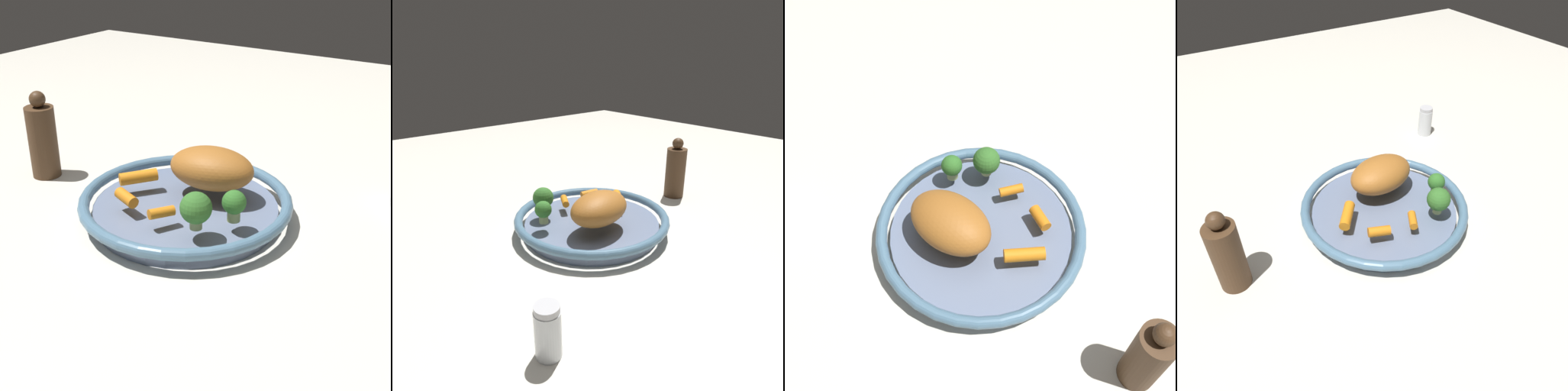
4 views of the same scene
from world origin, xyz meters
The scene contains 10 objects.
ground_plane centered at (0.00, 0.00, 0.00)m, with size 2.54×2.54×0.00m, color silver.
serving_bowl centered at (0.00, 0.00, 0.02)m, with size 0.35×0.35×0.04m.
roast_chicken_piece centered at (0.02, 0.05, 0.08)m, with size 0.14×0.10×0.07m, color #AF6727.
baby_carrot_center centered at (0.01, -0.08, 0.05)m, with size 0.02×0.02×0.04m, color orange.
baby_carrot_near_rim centered at (-0.09, -0.01, 0.05)m, with size 0.02×0.02×0.06m, color orange.
baby_carrot_right centered at (-0.06, -0.08, 0.05)m, with size 0.02×0.02×0.04m, color orange.
broccoli_floret_large centered at (0.07, -0.08, 0.07)m, with size 0.05×0.05×0.06m.
broccoli_floret_small centered at (0.11, -0.03, 0.07)m, with size 0.04×0.04×0.05m.
salt_shaker centered at (0.29, 0.23, 0.04)m, with size 0.04×0.04×0.08m.
pepper_mill centered at (-0.32, -0.01, 0.07)m, with size 0.05×0.05×0.17m.
Camera 2 is at (0.50, 0.55, 0.38)m, focal length 33.41 mm.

